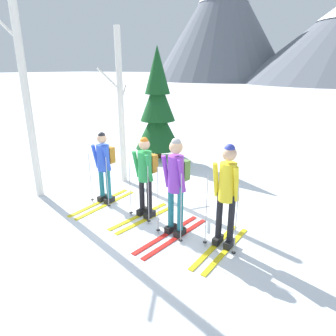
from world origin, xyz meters
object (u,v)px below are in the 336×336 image
object	(u,v)px
skier_in_yellow	(227,192)
birch_tree_tall	(24,83)
skier_in_blue	(104,164)
skier_in_green	(145,173)
pine_tree_near	(158,109)
skier_in_purple	(176,182)
birch_tree_slender	(121,108)

from	to	relation	value
skier_in_yellow	birch_tree_tall	bearing A→B (deg)	-178.89
skier_in_blue	birch_tree_tall	bearing A→B (deg)	-163.87
skier_in_green	pine_tree_near	world-z (taller)	pine_tree_near
skier_in_purple	skier_in_yellow	distance (m)	0.92
skier_in_green	skier_in_yellow	xyz separation A→B (m)	(1.79, -0.27, 0.07)
skier_in_blue	pine_tree_near	world-z (taller)	pine_tree_near
skier_in_yellow	pine_tree_near	bearing A→B (deg)	133.01
skier_in_purple	pine_tree_near	world-z (taller)	pine_tree_near
birch_tree_tall	pine_tree_near	bearing A→B (deg)	78.71
skier_in_purple	birch_tree_slender	size ratio (longest dim) A/B	0.47
skier_in_blue	birch_tree_slender	bearing A→B (deg)	110.98
pine_tree_near	birch_tree_slender	xyz separation A→B (m)	(0.35, -2.39, 0.32)
skier_in_blue	birch_tree_tall	size ratio (longest dim) A/B	0.35
skier_in_purple	skier_in_yellow	bearing A→B (deg)	3.55
pine_tree_near	birch_tree_slender	distance (m)	2.43
skier_in_purple	skier_in_green	bearing A→B (deg)	159.41
skier_in_blue	skier_in_yellow	bearing A→B (deg)	-7.65
skier_in_yellow	birch_tree_tall	xyz separation A→B (m)	(-4.69, -0.09, 1.63)
birch_tree_slender	skier_in_yellow	bearing A→B (deg)	-26.38
skier_in_blue	birch_tree_slender	xyz separation A→B (m)	(-0.51, 1.33, 1.07)
skier_in_blue	birch_tree_tall	distance (m)	2.48
skier_in_blue	birch_tree_tall	world-z (taller)	birch_tree_tall
birch_tree_tall	skier_in_yellow	bearing A→B (deg)	1.11
skier_in_green	birch_tree_slender	size ratio (longest dim) A/B	0.43
pine_tree_near	birch_tree_slender	world-z (taller)	birch_tree_slender
pine_tree_near	birch_tree_tall	world-z (taller)	birch_tree_tall
skier_in_yellow	pine_tree_near	distance (m)	5.68
skier_in_green	skier_in_purple	distance (m)	0.94
skier_in_green	pine_tree_near	distance (m)	4.43
skier_in_yellow	pine_tree_near	xyz separation A→B (m)	(-3.85, 4.12, 0.65)
skier_in_purple	skier_in_blue	bearing A→B (deg)	167.53
birch_tree_tall	birch_tree_slender	size ratio (longest dim) A/B	1.31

